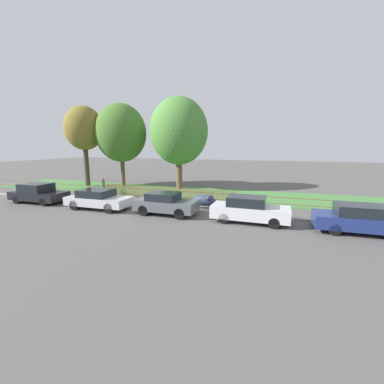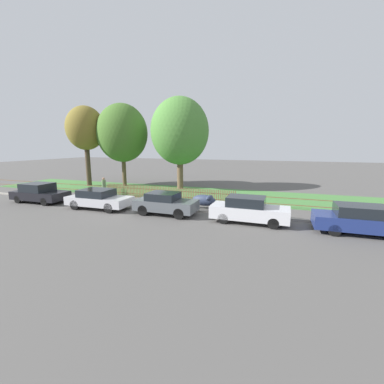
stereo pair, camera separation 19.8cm
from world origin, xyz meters
name	(u,v)px [view 2 (the right image)]	position (x,y,z in m)	size (l,w,h in m)	color
ground_plane	(148,208)	(0.00, 0.00, 0.00)	(120.00, 120.00, 0.00)	#565451
kerb_stone	(149,206)	(0.00, 0.10, 0.06)	(38.75, 0.20, 0.12)	#9E998E
grass_strip	(182,192)	(0.00, 6.15, 0.01)	(38.75, 6.54, 0.01)	#477F3D
park_fence	(166,193)	(0.00, 2.89, 0.51)	(38.75, 0.05, 1.01)	brown
parked_car_silver_hatchback	(40,193)	(-8.58, -1.16, 0.71)	(4.17, 1.92, 1.44)	black
parked_car_black_saloon	(99,199)	(-3.03, -1.31, 0.68)	(4.35, 1.92, 1.31)	#BCBCC1
parked_car_navy_estate	(165,203)	(1.85, -1.13, 0.71)	(3.84, 1.74, 1.36)	#51565B
parked_car_red_compact	(249,210)	(6.95, -1.15, 0.73)	(4.24, 1.67, 1.46)	silver
parked_car_white_van	(364,220)	(12.42, -1.22, 0.71)	(4.63, 1.79, 1.41)	navy
covered_motorcycle	(205,200)	(3.75, 0.98, 0.60)	(1.82, 0.91, 0.97)	black
tree_nearest_kerb	(85,129)	(-10.65, 6.47, 5.90)	(3.85, 3.85, 8.17)	#473828
tree_behind_motorcycle	(122,133)	(-7.14, 7.75, 5.46)	(5.12, 5.12, 8.42)	brown
tree_mid_park	(180,131)	(-0.91, 8.06, 5.54)	(5.54, 5.54, 8.76)	brown
pedestrian_near_fence	(104,186)	(-5.27, 2.07, 0.93)	(0.37, 0.38, 1.64)	slate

